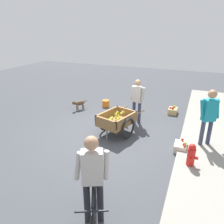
{
  "coord_description": "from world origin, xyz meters",
  "views": [
    {
      "loc": [
        5.48,
        2.37,
        3.13
      ],
      "look_at": [
        -0.06,
        0.08,
        0.75
      ],
      "focal_mm": 34.34,
      "sensor_mm": 36.0,
      "label": 1
    }
  ],
  "objects_px": {
    "plastic_bucket": "(106,103)",
    "apple_crate": "(181,147)",
    "fruit_cart": "(117,121)",
    "bicycle": "(94,212)",
    "cyclist_person": "(93,173)",
    "bystander_person": "(209,114)",
    "dog": "(79,103)",
    "mixed_fruit_crate": "(173,111)",
    "fire_hydrant": "(191,157)",
    "vendor_person": "(137,98)"
  },
  "relations": [
    {
      "from": "plastic_bucket",
      "to": "apple_crate",
      "type": "relative_size",
      "value": 0.67
    },
    {
      "from": "fruit_cart",
      "to": "bicycle",
      "type": "xyz_separation_m",
      "value": [
        3.32,
        0.9,
        -0.09
      ]
    },
    {
      "from": "cyclist_person",
      "to": "fruit_cart",
      "type": "bearing_deg",
      "value": -165.39
    },
    {
      "from": "bystander_person",
      "to": "plastic_bucket",
      "type": "bearing_deg",
      "value": -117.5
    },
    {
      "from": "bicycle",
      "to": "dog",
      "type": "height_order",
      "value": "bicycle"
    },
    {
      "from": "cyclist_person",
      "to": "mixed_fruit_crate",
      "type": "xyz_separation_m",
      "value": [
        -5.59,
        0.57,
        -0.87
      ]
    },
    {
      "from": "cyclist_person",
      "to": "bystander_person",
      "type": "xyz_separation_m",
      "value": [
        -3.32,
        1.71,
        0.02
      ]
    },
    {
      "from": "apple_crate",
      "to": "bystander_person",
      "type": "bearing_deg",
      "value": 125.26
    },
    {
      "from": "fruit_cart",
      "to": "mixed_fruit_crate",
      "type": "relative_size",
      "value": 4.08
    },
    {
      "from": "fire_hydrant",
      "to": "cyclist_person",
      "type": "bearing_deg",
      "value": -33.45
    },
    {
      "from": "fire_hydrant",
      "to": "plastic_bucket",
      "type": "height_order",
      "value": "fire_hydrant"
    },
    {
      "from": "fruit_cart",
      "to": "vendor_person",
      "type": "xyz_separation_m",
      "value": [
        -1.1,
        0.32,
        0.47
      ]
    },
    {
      "from": "bicycle",
      "to": "dog",
      "type": "distance_m",
      "value": 5.64
    },
    {
      "from": "cyclist_person",
      "to": "bystander_person",
      "type": "relative_size",
      "value": 0.98
    },
    {
      "from": "bicycle",
      "to": "fire_hydrant",
      "type": "height_order",
      "value": "bicycle"
    },
    {
      "from": "vendor_person",
      "to": "apple_crate",
      "type": "relative_size",
      "value": 3.47
    },
    {
      "from": "vendor_person",
      "to": "dog",
      "type": "xyz_separation_m",
      "value": [
        -0.3,
        -2.49,
        -0.64
      ]
    },
    {
      "from": "bicycle",
      "to": "plastic_bucket",
      "type": "height_order",
      "value": "bicycle"
    },
    {
      "from": "vendor_person",
      "to": "fire_hydrant",
      "type": "height_order",
      "value": "vendor_person"
    },
    {
      "from": "plastic_bucket",
      "to": "mixed_fruit_crate",
      "type": "height_order",
      "value": "mixed_fruit_crate"
    },
    {
      "from": "fruit_cart",
      "to": "apple_crate",
      "type": "relative_size",
      "value": 4.08
    },
    {
      "from": "cyclist_person",
      "to": "plastic_bucket",
      "type": "height_order",
      "value": "cyclist_person"
    },
    {
      "from": "mixed_fruit_crate",
      "to": "fire_hydrant",
      "type": "bearing_deg",
      "value": 13.99
    },
    {
      "from": "bicycle",
      "to": "apple_crate",
      "type": "distance_m",
      "value": 3.24
    },
    {
      "from": "vendor_person",
      "to": "plastic_bucket",
      "type": "relative_size",
      "value": 5.18
    },
    {
      "from": "vendor_person",
      "to": "apple_crate",
      "type": "xyz_separation_m",
      "value": [
        1.38,
        1.65,
        -0.79
      ]
    },
    {
      "from": "fruit_cart",
      "to": "bystander_person",
      "type": "bearing_deg",
      "value": 92.99
    },
    {
      "from": "apple_crate",
      "to": "bicycle",
      "type": "bearing_deg",
      "value": -19.4
    },
    {
      "from": "cyclist_person",
      "to": "mixed_fruit_crate",
      "type": "relative_size",
      "value": 3.74
    },
    {
      "from": "cyclist_person",
      "to": "mixed_fruit_crate",
      "type": "distance_m",
      "value": 5.69
    },
    {
      "from": "vendor_person",
      "to": "mixed_fruit_crate",
      "type": "bearing_deg",
      "value": 140.41
    },
    {
      "from": "cyclist_person",
      "to": "dog",
      "type": "relative_size",
      "value": 2.75
    },
    {
      "from": "bicycle",
      "to": "fruit_cart",
      "type": "bearing_deg",
      "value": -164.91
    },
    {
      "from": "cyclist_person",
      "to": "plastic_bucket",
      "type": "bearing_deg",
      "value": -157.95
    },
    {
      "from": "dog",
      "to": "fruit_cart",
      "type": "bearing_deg",
      "value": 57.13
    },
    {
      "from": "fruit_cart",
      "to": "vendor_person",
      "type": "relative_size",
      "value": 1.18
    },
    {
      "from": "vendor_person",
      "to": "fire_hydrant",
      "type": "xyz_separation_m",
      "value": [
        2.13,
        1.94,
        -0.57
      ]
    },
    {
      "from": "cyclist_person",
      "to": "fire_hydrant",
      "type": "height_order",
      "value": "cyclist_person"
    },
    {
      "from": "fire_hydrant",
      "to": "apple_crate",
      "type": "xyz_separation_m",
      "value": [
        -0.75,
        -0.29,
        -0.21
      ]
    },
    {
      "from": "bystander_person",
      "to": "mixed_fruit_crate",
      "type": "bearing_deg",
      "value": -153.35
    },
    {
      "from": "bicycle",
      "to": "cyclist_person",
      "type": "distance_m",
      "value": 0.65
    },
    {
      "from": "cyclist_person",
      "to": "dog",
      "type": "bearing_deg",
      "value": -146.76
    },
    {
      "from": "bystander_person",
      "to": "fire_hydrant",
      "type": "bearing_deg",
      "value": -13.93
    },
    {
      "from": "fire_hydrant",
      "to": "bystander_person",
      "type": "height_order",
      "value": "bystander_person"
    },
    {
      "from": "fruit_cart",
      "to": "bicycle",
      "type": "distance_m",
      "value": 3.44
    },
    {
      "from": "plastic_bucket",
      "to": "dog",
      "type": "bearing_deg",
      "value": -48.96
    },
    {
      "from": "fire_hydrant",
      "to": "apple_crate",
      "type": "relative_size",
      "value": 1.52
    },
    {
      "from": "cyclist_person",
      "to": "plastic_bucket",
      "type": "xyz_separation_m",
      "value": [
        -5.33,
        -2.16,
        -0.85
      ]
    },
    {
      "from": "cyclist_person",
      "to": "fire_hydrant",
      "type": "distance_m",
      "value": 2.67
    },
    {
      "from": "fruit_cart",
      "to": "apple_crate",
      "type": "bearing_deg",
      "value": 82.1
    }
  ]
}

